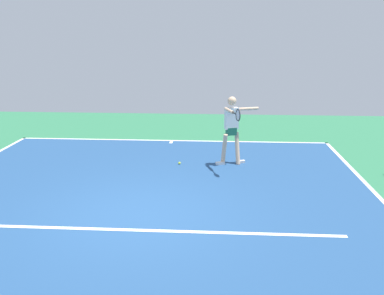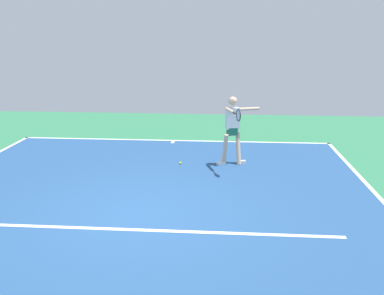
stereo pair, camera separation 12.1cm
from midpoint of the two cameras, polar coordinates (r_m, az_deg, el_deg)
The scene contains 7 objects.
ground_plane at distance 8.26m, azimuth -7.01°, elevation -9.03°, with size 20.98×20.98×0.00m, color #2D754C.
court_surface at distance 8.25m, azimuth -7.01°, elevation -9.02°, with size 10.06×11.66×0.00m, color navy.
court_line_baseline_near at distance 13.66m, azimuth -2.27°, elevation 0.97°, with size 10.06×0.10×0.01m, color white.
court_line_service at distance 7.67m, azimuth -7.99°, elevation -11.03°, with size 7.54×0.10×0.01m, color white.
court_line_centre_mark at distance 13.47m, azimuth -2.37°, elevation 0.76°, with size 0.10×0.30×0.01m, color white.
tennis_player at distance 10.97m, azimuth 5.92°, elevation 2.99°, with size 1.11×1.33×1.83m.
tennis_ball_by_baseline at distance 11.18m, azimuth -1.31°, elevation -2.13°, with size 0.07×0.07×0.07m, color #CCE033.
Camera 2 is at (-1.64, 7.36, 3.39)m, focal length 39.07 mm.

